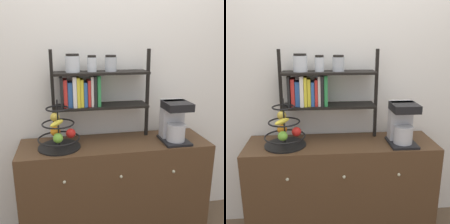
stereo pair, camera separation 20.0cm
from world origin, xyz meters
TOP-DOWN VIEW (x-y plane):
  - wall_back at (0.00, 0.47)m, footprint 7.00×0.05m
  - sideboard at (0.00, 0.21)m, footprint 1.49×0.44m
  - coffee_maker at (0.47, 0.17)m, footprint 0.20×0.25m
  - fruit_stand at (-0.43, 0.19)m, footprint 0.32×0.32m
  - shelf_hutch at (-0.18, 0.33)m, footprint 0.78×0.20m

SIDE VIEW (x-z plane):
  - sideboard at x=0.00m, z-range 0.00..0.82m
  - fruit_stand at x=-0.43m, z-range 0.76..1.13m
  - coffee_maker at x=0.47m, z-range 0.82..1.15m
  - shelf_hutch at x=-0.18m, z-range 0.90..1.62m
  - wall_back at x=0.00m, z-range 0.00..2.60m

